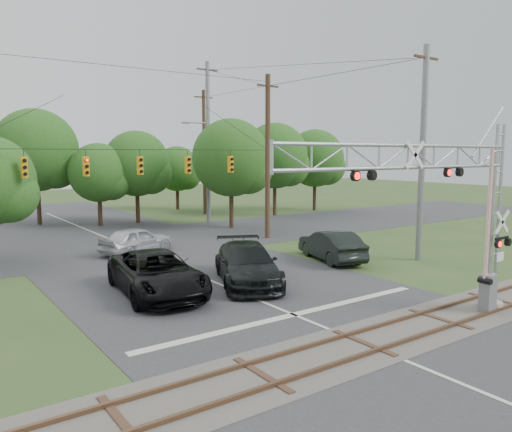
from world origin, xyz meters
TOP-DOWN VIEW (x-y plane):
  - ground at (0.00, 0.00)m, footprint 160.00×160.00m
  - road_main at (0.00, 10.00)m, footprint 14.00×90.00m
  - road_cross at (0.00, 24.00)m, footprint 90.00×12.00m
  - railroad_track at (0.00, 2.00)m, footprint 90.00×3.20m
  - crossing_gantry at (3.54, 1.64)m, footprint 11.29×0.91m
  - traffic_signal_span at (0.93, 20.00)m, footprint 19.34×0.36m
  - pickup_black at (-3.01, 11.07)m, footprint 3.88×6.99m
  - car_dark at (1.20, 10.38)m, footprint 5.02×6.85m
  - sedan_silver at (-0.29, 20.23)m, footprint 5.08×3.34m
  - suv_dark at (7.95, 11.82)m, footprint 3.22×5.54m
  - streetlight at (8.93, 27.90)m, footprint 2.33×0.24m
  - utility_poles at (2.56, 23.54)m, footprint 26.77×26.52m
  - treeline at (0.23, 33.37)m, footprint 55.21×24.59m

SIDE VIEW (x-z plane):
  - ground at x=0.00m, z-range 0.00..0.00m
  - road_main at x=0.00m, z-range 0.00..0.02m
  - road_cross at x=0.00m, z-range 0.00..0.02m
  - railroad_track at x=0.00m, z-range -0.05..0.11m
  - sedan_silver at x=-0.29m, z-range 0.00..1.61m
  - suv_dark at x=7.95m, z-range 0.00..1.72m
  - car_dark at x=1.20m, z-range 0.00..1.84m
  - pickup_black at x=-3.01m, z-range 0.00..1.85m
  - crossing_gantry at x=3.54m, z-range 0.88..8.02m
  - streetlight at x=8.93m, z-range 0.52..9.24m
  - treeline at x=0.23m, z-range 0.61..10.39m
  - traffic_signal_span at x=0.93m, z-range -0.06..11.44m
  - utility_poles at x=2.56m, z-range -0.48..13.37m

